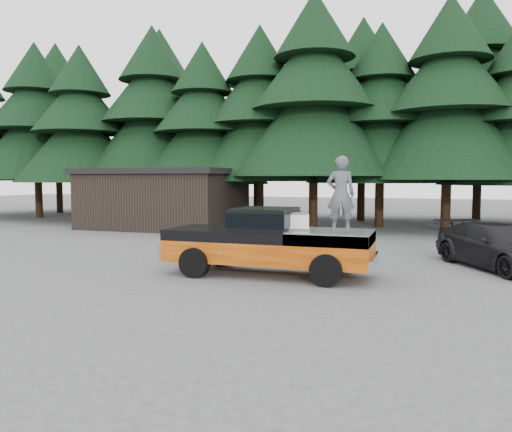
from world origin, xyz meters
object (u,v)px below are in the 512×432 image
(pickup_truck, at_px, (268,252))
(parked_car, at_px, (499,246))
(man_on_bed, at_px, (341,194))
(utility_building, at_px, (165,198))
(air_compressor, at_px, (298,223))

(pickup_truck, height_order, parked_car, parked_car)
(pickup_truck, relative_size, parked_car, 1.25)
(man_on_bed, bearing_deg, utility_building, -55.78)
(man_on_bed, height_order, utility_building, man_on_bed)
(air_compressor, xyz_separation_m, man_on_bed, (1.20, -0.21, 0.81))
(pickup_truck, xyz_separation_m, man_on_bed, (2.08, -0.25, 1.68))
(parked_car, bearing_deg, utility_building, 123.15)
(air_compressor, height_order, parked_car, air_compressor)
(pickup_truck, xyz_separation_m, air_compressor, (0.88, -0.04, 0.87))
(pickup_truck, distance_m, man_on_bed, 2.68)
(pickup_truck, distance_m, utility_building, 15.19)
(air_compressor, xyz_separation_m, utility_building, (-10.60, 11.66, 0.13))
(man_on_bed, height_order, parked_car, man_on_bed)
(air_compressor, relative_size, man_on_bed, 0.29)
(pickup_truck, height_order, air_compressor, air_compressor)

